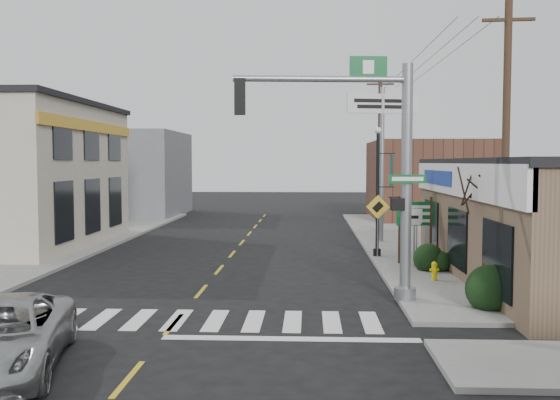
{
  "coord_description": "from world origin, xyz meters",
  "views": [
    {
      "loc": [
        3.41,
        -15.41,
        4.1
      ],
      "look_at": [
        2.42,
        5.87,
        2.8
      ],
      "focal_mm": 40.0,
      "sensor_mm": 36.0,
      "label": 1
    }
  ],
  "objects_px": {
    "guide_sign": "(415,220)",
    "fire_hydrant": "(434,270)",
    "bare_tree": "(483,178)",
    "utility_pole_near": "(506,145)",
    "utility_pole_far": "(380,151)",
    "lamp_post": "(379,182)",
    "traffic_signal_pole": "(378,156)",
    "dance_center_sign": "(382,127)"
  },
  "relations": [
    {
      "from": "guide_sign",
      "to": "utility_pole_near",
      "type": "height_order",
      "value": "utility_pole_near"
    },
    {
      "from": "traffic_signal_pole",
      "to": "utility_pole_far",
      "type": "distance_m",
      "value": 18.5
    },
    {
      "from": "lamp_post",
      "to": "traffic_signal_pole",
      "type": "bearing_deg",
      "value": -78.67
    },
    {
      "from": "fire_hydrant",
      "to": "utility_pole_far",
      "type": "distance_m",
      "value": 15.98
    },
    {
      "from": "lamp_post",
      "to": "guide_sign",
      "type": "bearing_deg",
      "value": -39.48
    },
    {
      "from": "guide_sign",
      "to": "fire_hydrant",
      "type": "height_order",
      "value": "guide_sign"
    },
    {
      "from": "bare_tree",
      "to": "utility_pole_near",
      "type": "bearing_deg",
      "value": 7.97
    },
    {
      "from": "dance_center_sign",
      "to": "utility_pole_near",
      "type": "distance_m",
      "value": 12.68
    },
    {
      "from": "dance_center_sign",
      "to": "utility_pole_far",
      "type": "bearing_deg",
      "value": 72.64
    },
    {
      "from": "dance_center_sign",
      "to": "bare_tree",
      "type": "relative_size",
      "value": 1.72
    },
    {
      "from": "guide_sign",
      "to": "lamp_post",
      "type": "distance_m",
      "value": 2.68
    },
    {
      "from": "utility_pole_near",
      "to": "fire_hydrant",
      "type": "bearing_deg",
      "value": 132.36
    },
    {
      "from": "utility_pole_far",
      "to": "dance_center_sign",
      "type": "bearing_deg",
      "value": -94.15
    },
    {
      "from": "guide_sign",
      "to": "utility_pole_near",
      "type": "bearing_deg",
      "value": -77.6
    },
    {
      "from": "dance_center_sign",
      "to": "bare_tree",
      "type": "distance_m",
      "value": 12.8
    },
    {
      "from": "lamp_post",
      "to": "fire_hydrant",
      "type": "bearing_deg",
      "value": -58.69
    },
    {
      "from": "traffic_signal_pole",
      "to": "utility_pole_near",
      "type": "height_order",
      "value": "utility_pole_near"
    },
    {
      "from": "utility_pole_far",
      "to": "bare_tree",
      "type": "bearing_deg",
      "value": -85.38
    },
    {
      "from": "dance_center_sign",
      "to": "utility_pole_far",
      "type": "xyz_separation_m",
      "value": [
        0.46,
        5.02,
        -1.07
      ]
    },
    {
      "from": "traffic_signal_pole",
      "to": "bare_tree",
      "type": "xyz_separation_m",
      "value": [
        3.22,
        0.83,
        -0.63
      ]
    },
    {
      "from": "utility_pole_near",
      "to": "utility_pole_far",
      "type": "distance_m",
      "value": 17.53
    },
    {
      "from": "fire_hydrant",
      "to": "bare_tree",
      "type": "xyz_separation_m",
      "value": [
        0.96,
        -2.14,
        3.16
      ]
    },
    {
      "from": "guide_sign",
      "to": "utility_pole_far",
      "type": "xyz_separation_m",
      "value": [
        -0.07,
        11.91,
        2.93
      ]
    },
    {
      "from": "traffic_signal_pole",
      "to": "guide_sign",
      "type": "relative_size",
      "value": 2.66
    },
    {
      "from": "lamp_post",
      "to": "bare_tree",
      "type": "bearing_deg",
      "value": -55.44
    },
    {
      "from": "fire_hydrant",
      "to": "dance_center_sign",
      "type": "bearing_deg",
      "value": 93.25
    },
    {
      "from": "lamp_post",
      "to": "utility_pole_near",
      "type": "bearing_deg",
      "value": -50.58
    },
    {
      "from": "bare_tree",
      "to": "utility_pole_near",
      "type": "distance_m",
      "value": 1.19
    },
    {
      "from": "traffic_signal_pole",
      "to": "guide_sign",
      "type": "xyz_separation_m",
      "value": [
        2.2,
        6.46,
        -2.43
      ]
    },
    {
      "from": "guide_sign",
      "to": "lamp_post",
      "type": "bearing_deg",
      "value": 117.81
    },
    {
      "from": "guide_sign",
      "to": "dance_center_sign",
      "type": "bearing_deg",
      "value": 89.76
    },
    {
      "from": "guide_sign",
      "to": "utility_pole_far",
      "type": "bearing_deg",
      "value": 85.7
    },
    {
      "from": "traffic_signal_pole",
      "to": "utility_pole_far",
      "type": "relative_size",
      "value": 0.77
    },
    {
      "from": "lamp_post",
      "to": "bare_tree",
      "type": "relative_size",
      "value": 1.22
    },
    {
      "from": "utility_pole_far",
      "to": "utility_pole_near",
      "type": "bearing_deg",
      "value": -83.15
    },
    {
      "from": "traffic_signal_pole",
      "to": "fire_hydrant",
      "type": "bearing_deg",
      "value": 47.29
    },
    {
      "from": "traffic_signal_pole",
      "to": "lamp_post",
      "type": "xyz_separation_m",
      "value": [
        0.99,
        8.37,
        -0.98
      ]
    },
    {
      "from": "lamp_post",
      "to": "dance_center_sign",
      "type": "relative_size",
      "value": 0.71
    },
    {
      "from": "guide_sign",
      "to": "utility_pole_near",
      "type": "xyz_separation_m",
      "value": [
        1.7,
        -5.54,
        2.77
      ]
    },
    {
      "from": "utility_pole_near",
      "to": "guide_sign",
      "type": "bearing_deg",
      "value": 110.73
    },
    {
      "from": "guide_sign",
      "to": "fire_hydrant",
      "type": "distance_m",
      "value": 3.75
    },
    {
      "from": "traffic_signal_pole",
      "to": "lamp_post",
      "type": "height_order",
      "value": "traffic_signal_pole"
    }
  ]
}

